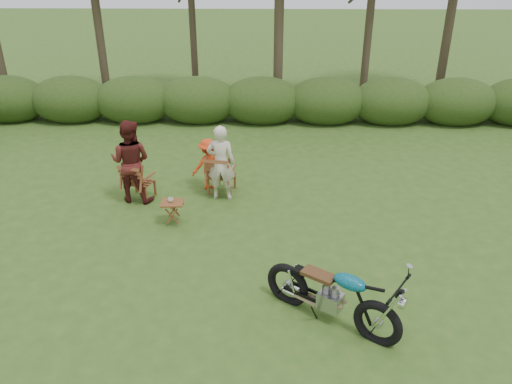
{
  "coord_description": "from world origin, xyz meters",
  "views": [
    {
      "loc": [
        0.14,
        -6.15,
        4.98
      ],
      "look_at": [
        -0.04,
        2.08,
        0.9
      ],
      "focal_mm": 35.0,
      "sensor_mm": 36.0,
      "label": 1
    }
  ],
  "objects_px": {
    "cup": "(171,200)",
    "adult_b": "(135,199)",
    "child": "(209,188)",
    "side_table": "(173,213)",
    "lawn_chair_left": "(142,197)",
    "motorcycle": "(329,319)",
    "adult_a": "(222,198)",
    "lawn_chair_right": "(222,191)"
  },
  "relations": [
    {
      "from": "adult_a",
      "to": "adult_b",
      "type": "bearing_deg",
      "value": 8.3
    },
    {
      "from": "lawn_chair_left",
      "to": "adult_a",
      "type": "xyz_separation_m",
      "value": [
        1.78,
        0.02,
        0.0
      ]
    },
    {
      "from": "cup",
      "to": "adult_b",
      "type": "xyz_separation_m",
      "value": [
        -0.99,
        0.99,
        -0.51
      ]
    },
    {
      "from": "lawn_chair_left",
      "to": "side_table",
      "type": "relative_size",
      "value": 1.87
    },
    {
      "from": "child",
      "to": "motorcycle",
      "type": "bearing_deg",
      "value": 86.34
    },
    {
      "from": "adult_a",
      "to": "side_table",
      "type": "bearing_deg",
      "value": 56.79
    },
    {
      "from": "cup",
      "to": "lawn_chair_right",
      "type": "bearing_deg",
      "value": 58.57
    },
    {
      "from": "lawn_chair_left",
      "to": "side_table",
      "type": "distance_m",
      "value": 1.44
    },
    {
      "from": "motorcycle",
      "to": "adult_a",
      "type": "xyz_separation_m",
      "value": [
        -1.91,
        3.93,
        0.0
      ]
    },
    {
      "from": "lawn_chair_left",
      "to": "adult_b",
      "type": "height_order",
      "value": "adult_b"
    },
    {
      "from": "motorcycle",
      "to": "side_table",
      "type": "height_order",
      "value": "motorcycle"
    },
    {
      "from": "motorcycle",
      "to": "cup",
      "type": "xyz_separation_m",
      "value": [
        -2.82,
        2.82,
        0.51
      ]
    },
    {
      "from": "motorcycle",
      "to": "child",
      "type": "distance_m",
      "value": 4.96
    },
    {
      "from": "lawn_chair_left",
      "to": "child",
      "type": "relative_size",
      "value": 0.74
    },
    {
      "from": "lawn_chair_right",
      "to": "child",
      "type": "distance_m",
      "value": 0.35
    },
    {
      "from": "lawn_chair_right",
      "to": "adult_a",
      "type": "distance_m",
      "value": 0.33
    },
    {
      "from": "lawn_chair_right",
      "to": "adult_b",
      "type": "relative_size",
      "value": 0.51
    },
    {
      "from": "cup",
      "to": "adult_b",
      "type": "relative_size",
      "value": 0.06
    },
    {
      "from": "lawn_chair_left",
      "to": "adult_b",
      "type": "xyz_separation_m",
      "value": [
        -0.12,
        -0.1,
        0.0
      ]
    },
    {
      "from": "lawn_chair_left",
      "to": "cup",
      "type": "relative_size",
      "value": 7.89
    },
    {
      "from": "lawn_chair_right",
      "to": "adult_a",
      "type": "relative_size",
      "value": 0.55
    },
    {
      "from": "adult_b",
      "to": "motorcycle",
      "type": "bearing_deg",
      "value": 143.24
    },
    {
      "from": "adult_a",
      "to": "lawn_chair_left",
      "type": "bearing_deg",
      "value": 5.45
    },
    {
      "from": "lawn_chair_left",
      "to": "child",
      "type": "xyz_separation_m",
      "value": [
        1.44,
        0.51,
        0.0
      ]
    },
    {
      "from": "motorcycle",
      "to": "child",
      "type": "relative_size",
      "value": 1.76
    },
    {
      "from": "cup",
      "to": "child",
      "type": "distance_m",
      "value": 1.78
    },
    {
      "from": "adult_b",
      "to": "child",
      "type": "xyz_separation_m",
      "value": [
        1.56,
        0.61,
        0.0
      ]
    },
    {
      "from": "cup",
      "to": "lawn_chair_left",
      "type": "bearing_deg",
      "value": 128.69
    },
    {
      "from": "lawn_chair_left",
      "to": "cup",
      "type": "height_order",
      "value": "cup"
    },
    {
      "from": "motorcycle",
      "to": "side_table",
      "type": "bearing_deg",
      "value": 170.0
    },
    {
      "from": "lawn_chair_right",
      "to": "adult_a",
      "type": "height_order",
      "value": "adult_a"
    },
    {
      "from": "lawn_chair_left",
      "to": "lawn_chair_right",
      "type": "bearing_deg",
      "value": -151.69
    },
    {
      "from": "motorcycle",
      "to": "side_table",
      "type": "distance_m",
      "value": 3.96
    },
    {
      "from": "lawn_chair_left",
      "to": "adult_a",
      "type": "height_order",
      "value": "adult_a"
    },
    {
      "from": "lawn_chair_left",
      "to": "motorcycle",
      "type": "bearing_deg",
      "value": 150.5
    },
    {
      "from": "child",
      "to": "side_table",
      "type": "bearing_deg",
      "value": 40.75
    },
    {
      "from": "child",
      "to": "adult_a",
      "type": "bearing_deg",
      "value": 93.43
    },
    {
      "from": "lawn_chair_right",
      "to": "lawn_chair_left",
      "type": "relative_size",
      "value": 1.05
    },
    {
      "from": "side_table",
      "to": "cup",
      "type": "height_order",
      "value": "cup"
    },
    {
      "from": "motorcycle",
      "to": "adult_b",
      "type": "relative_size",
      "value": 1.15
    },
    {
      "from": "side_table",
      "to": "child",
      "type": "distance_m",
      "value": 1.72
    },
    {
      "from": "lawn_chair_right",
      "to": "side_table",
      "type": "bearing_deg",
      "value": 70.07
    }
  ]
}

